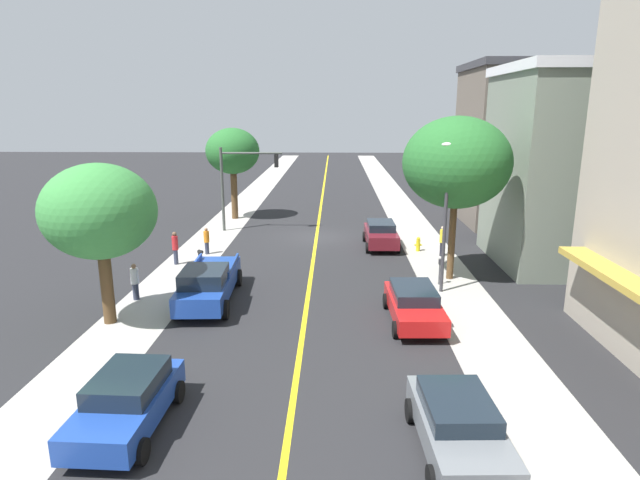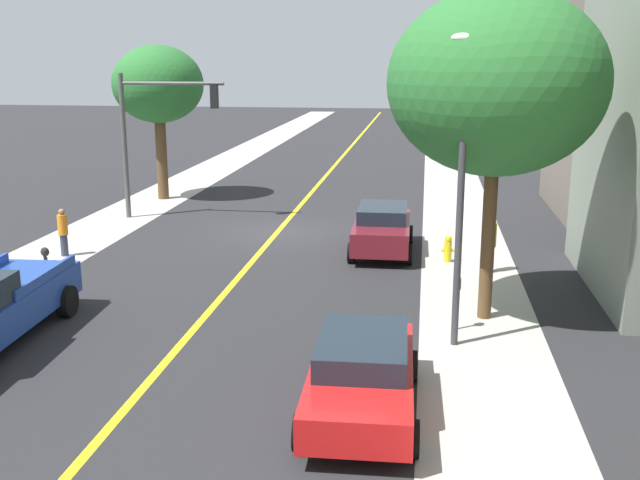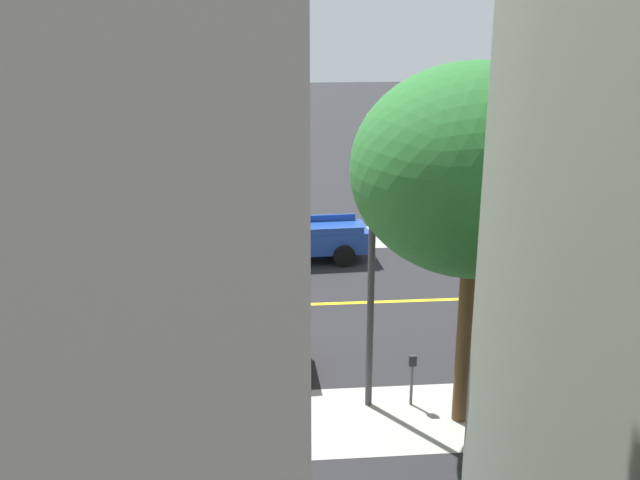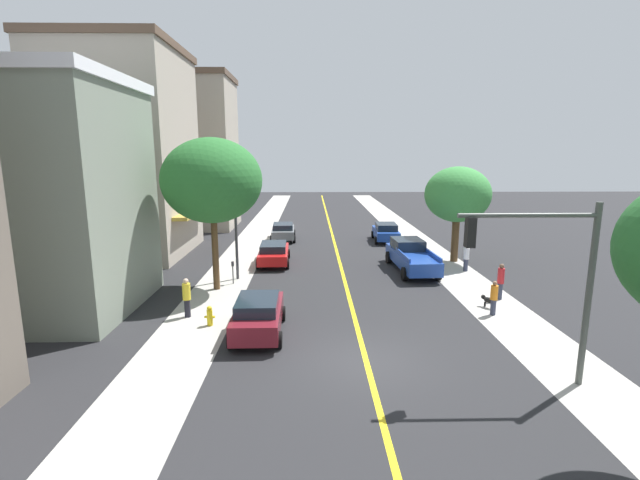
# 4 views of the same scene
# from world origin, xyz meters

# --- Properties ---
(ground_plane) EXTENTS (140.00, 140.00, 0.00)m
(ground_plane) POSITION_xyz_m (0.00, 0.00, 0.00)
(ground_plane) COLOR #262628
(sidewalk_left) EXTENTS (2.93, 126.00, 0.01)m
(sidewalk_left) POSITION_xyz_m (-6.87, 0.00, 0.00)
(sidewalk_left) COLOR #ADA8A0
(sidewalk_left) RESTS_ON ground
(sidewalk_right) EXTENTS (2.93, 126.00, 0.01)m
(sidewalk_right) POSITION_xyz_m (6.87, 0.00, 0.00)
(sidewalk_right) COLOR #ADA8A0
(sidewalk_right) RESTS_ON ground
(road_centerline_stripe) EXTENTS (0.20, 126.00, 0.00)m
(road_centerline_stripe) POSITION_xyz_m (0.00, 0.00, 0.00)
(road_centerline_stripe) COLOR yellow
(road_centerline_stripe) RESTS_ON ground
(corner_shop_building) EXTENTS (10.05, 7.99, 10.59)m
(corner_shop_building) POSITION_xyz_m (-15.03, 5.67, 5.31)
(corner_shop_building) COLOR gray
(corner_shop_building) RESTS_ON ground
(tan_rowhouse) EXTENTS (9.36, 9.64, 14.45)m
(tan_rowhouse) POSITION_xyz_m (-15.02, 17.64, 7.24)
(tan_rowhouse) COLOR #A39989
(tan_rowhouse) RESTS_ON ground
(brick_apartment_block) EXTENTS (11.52, 7.42, 14.47)m
(brick_apartment_block) POSITION_xyz_m (-15.03, 29.63, 7.25)
(brick_apartment_block) COLOR #A39989
(brick_apartment_block) RESTS_ON ground
(street_tree_left_near) EXTENTS (4.30, 4.30, 6.36)m
(street_tree_left_near) POSITION_xyz_m (7.77, 14.69, 4.50)
(street_tree_left_near) COLOR brown
(street_tree_left_near) RESTS_ON ground
(street_tree_right_corner) EXTENTS (5.16, 5.16, 8.01)m
(street_tree_right_corner) POSITION_xyz_m (-7.02, 8.67, 5.80)
(street_tree_right_corner) COLOR brown
(street_tree_right_corner) RESTS_ON ground
(fire_hydrant) EXTENTS (0.44, 0.24, 0.87)m
(fire_hydrant) POSITION_xyz_m (-6.24, 3.43, 0.43)
(fire_hydrant) COLOR yellow
(fire_hydrant) RESTS_ON ground
(parking_meter) EXTENTS (0.12, 0.18, 1.29)m
(parking_meter) POSITION_xyz_m (-6.30, 9.63, 0.85)
(parking_meter) COLOR #4C4C51
(parking_meter) RESTS_ON ground
(traffic_light_mast) EXTENTS (4.28, 0.32, 5.79)m
(traffic_light_mast) POSITION_xyz_m (5.24, -1.73, 3.87)
(traffic_light_mast) COLOR #474C47
(traffic_light_mast) RESTS_ON ground
(street_lamp) EXTENTS (0.70, 0.36, 6.91)m
(street_lamp) POSITION_xyz_m (-6.21, 10.64, 4.23)
(street_lamp) COLOR #38383D
(street_lamp) RESTS_ON ground
(red_sedan_left_curb) EXTENTS (2.18, 4.60, 1.41)m
(red_sedan_left_curb) POSITION_xyz_m (-4.39, 14.25, 0.75)
(red_sedan_left_curb) COLOR red
(red_sedan_left_curb) RESTS_ON ground
(maroon_sedan_left_curb) EXTENTS (2.08, 4.29, 1.55)m
(maroon_sedan_left_curb) POSITION_xyz_m (-4.07, 2.50, 0.82)
(maroon_sedan_left_curb) COLOR maroon
(maroon_sedan_left_curb) RESTS_ON ground
(blue_sedan_right_curb) EXTENTS (2.17, 4.20, 1.52)m
(blue_sedan_right_curb) POSITION_xyz_m (4.29, 21.75, 0.80)
(blue_sedan_right_curb) COLOR #1E429E
(blue_sedan_right_curb) RESTS_ON ground
(grey_sedan_left_curb) EXTENTS (2.19, 4.24, 1.41)m
(grey_sedan_left_curb) POSITION_xyz_m (-4.26, 22.55, 0.76)
(grey_sedan_left_curb) COLOR slate
(grey_sedan_left_curb) RESTS_ON ground
(blue_pickup_truck) EXTENTS (2.47, 6.22, 1.82)m
(blue_pickup_truck) POSITION_xyz_m (4.31, 12.38, 0.92)
(blue_pickup_truck) COLOR #1E429E
(blue_pickup_truck) RESTS_ON ground
(pedestrian_red_shirt) EXTENTS (0.32, 0.32, 1.83)m
(pedestrian_red_shirt) POSITION_xyz_m (7.50, 6.60, 0.99)
(pedestrian_red_shirt) COLOR #33384C
(pedestrian_red_shirt) RESTS_ON ground
(pedestrian_orange_shirt) EXTENTS (0.32, 0.32, 1.59)m
(pedestrian_orange_shirt) POSITION_xyz_m (6.30, 4.44, 0.84)
(pedestrian_orange_shirt) COLOR #33384C
(pedestrian_orange_shirt) RESTS_ON ground
(pedestrian_white_shirt) EXTENTS (0.36, 0.36, 1.67)m
(pedestrian_white_shirt) POSITION_xyz_m (7.68, 12.11, 0.88)
(pedestrian_white_shirt) COLOR #33384C
(pedestrian_white_shirt) RESTS_ON ground
(pedestrian_yellow_shirt) EXTENTS (0.35, 0.35, 1.78)m
(pedestrian_yellow_shirt) POSITION_xyz_m (-7.46, 4.47, 0.94)
(pedestrian_yellow_shirt) COLOR black
(pedestrian_yellow_shirt) RESTS_ON ground
(small_dog) EXTENTS (0.55, 0.71, 0.55)m
(small_dog) POSITION_xyz_m (6.46, 5.43, 0.37)
(small_dog) COLOR black
(small_dog) RESTS_ON ground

